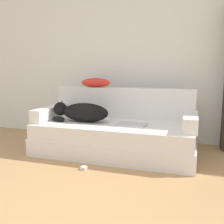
% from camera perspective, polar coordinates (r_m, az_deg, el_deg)
% --- Properties ---
extents(wall_back, '(7.65, 0.06, 2.70)m').
position_cam_1_polar(wall_back, '(3.75, 5.06, 14.47)').
color(wall_back, silver).
rests_on(wall_back, ground_plane).
extents(couch, '(1.93, 0.91, 0.38)m').
position_cam_1_polar(couch, '(3.10, 0.55, -6.02)').
color(couch, silver).
rests_on(couch, ground_plane).
extents(couch_backrest, '(1.89, 0.15, 0.41)m').
position_cam_1_polar(couch_backrest, '(3.39, 2.50, 2.12)').
color(couch_backrest, silver).
rests_on(couch_backrest, couch).
extents(couch_arm_left, '(0.15, 0.72, 0.16)m').
position_cam_1_polar(couch_arm_left, '(3.41, -13.90, -0.21)').
color(couch_arm_left, silver).
rests_on(couch_arm_left, couch).
extents(couch_arm_right, '(0.15, 0.72, 0.16)m').
position_cam_1_polar(couch_arm_right, '(2.90, 17.53, -1.97)').
color(couch_arm_right, silver).
rests_on(couch_arm_right, couch).
extents(dog, '(0.74, 0.25, 0.25)m').
position_cam_1_polar(dog, '(3.14, -7.08, -0.01)').
color(dog, black).
rests_on(dog, couch).
extents(laptop, '(0.38, 0.27, 0.02)m').
position_cam_1_polar(laptop, '(2.93, 4.38, -2.88)').
color(laptop, '#B7B7BC').
rests_on(laptop, couch).
extents(throw_pillow, '(0.42, 0.20, 0.13)m').
position_cam_1_polar(throw_pillow, '(3.50, -3.76, 6.72)').
color(throw_pillow, red).
rests_on(throw_pillow, couch_backrest).
extents(power_adapter, '(0.06, 0.06, 0.03)m').
position_cam_1_polar(power_adapter, '(2.66, -6.45, -12.59)').
color(power_adapter, silver).
rests_on(power_adapter, ground_plane).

